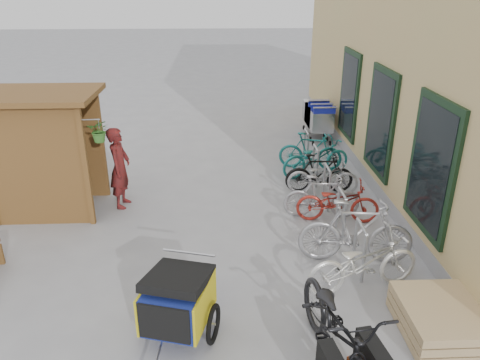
{
  "coord_description": "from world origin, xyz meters",
  "views": [
    {
      "loc": [
        0.16,
        -6.17,
        4.31
      ],
      "look_at": [
        0.5,
        1.5,
        1.0
      ],
      "focal_mm": 35.0,
      "sensor_mm": 36.0,
      "label": 1
    }
  ],
  "objects_px": {
    "kiosk": "(40,137)",
    "cargo_bike": "(338,332)",
    "bike_0": "(363,262)",
    "bike_3": "(322,197)",
    "bike_1": "(356,232)",
    "bike_5": "(319,173)",
    "bike_2": "(338,202)",
    "bike_7": "(310,151)",
    "shopping_carts": "(318,115)",
    "bike_4": "(323,177)",
    "bike_6": "(316,158)",
    "child_trailer": "(178,300)",
    "person_kiosk": "(120,168)",
    "pallet_stack": "(440,319)"
  },
  "relations": [
    {
      "from": "kiosk",
      "to": "cargo_bike",
      "type": "relative_size",
      "value": 1.11
    },
    {
      "from": "bike_0",
      "to": "bike_3",
      "type": "bearing_deg",
      "value": -9.95
    },
    {
      "from": "bike_1",
      "to": "bike_5",
      "type": "height_order",
      "value": "bike_1"
    },
    {
      "from": "bike_1",
      "to": "bike_2",
      "type": "distance_m",
      "value": 1.41
    },
    {
      "from": "bike_7",
      "to": "bike_3",
      "type": "bearing_deg",
      "value": -171.3
    },
    {
      "from": "shopping_carts",
      "to": "kiosk",
      "type": "bearing_deg",
      "value": -144.66
    },
    {
      "from": "kiosk",
      "to": "shopping_carts",
      "type": "bearing_deg",
      "value": 35.34
    },
    {
      "from": "bike_4",
      "to": "shopping_carts",
      "type": "bearing_deg",
      "value": -2.63
    },
    {
      "from": "kiosk",
      "to": "bike_7",
      "type": "relative_size",
      "value": 1.63
    },
    {
      "from": "bike_0",
      "to": "bike_7",
      "type": "relative_size",
      "value": 1.17
    },
    {
      "from": "bike_5",
      "to": "bike_3",
      "type": "bearing_deg",
      "value": 173.5
    },
    {
      "from": "bike_0",
      "to": "bike_6",
      "type": "height_order",
      "value": "bike_0"
    },
    {
      "from": "bike_1",
      "to": "cargo_bike",
      "type": "bearing_deg",
      "value": 167.15
    },
    {
      "from": "bike_0",
      "to": "bike_3",
      "type": "xyz_separation_m",
      "value": [
        -0.13,
        2.33,
        -0.03
      ]
    },
    {
      "from": "kiosk",
      "to": "child_trailer",
      "type": "relative_size",
      "value": 1.45
    },
    {
      "from": "bike_3",
      "to": "bike_7",
      "type": "xyz_separation_m",
      "value": [
        0.24,
        2.54,
        0.02
      ]
    },
    {
      "from": "shopping_carts",
      "to": "person_kiosk",
      "type": "height_order",
      "value": "person_kiosk"
    },
    {
      "from": "shopping_carts",
      "to": "bike_1",
      "type": "relative_size",
      "value": 0.95
    },
    {
      "from": "bike_6",
      "to": "bike_4",
      "type": "bearing_deg",
      "value": 159.0
    },
    {
      "from": "child_trailer",
      "to": "bike_6",
      "type": "distance_m",
      "value": 5.99
    },
    {
      "from": "kiosk",
      "to": "bike_0",
      "type": "distance_m",
      "value": 6.32
    },
    {
      "from": "bike_5",
      "to": "bike_2",
      "type": "bearing_deg",
      "value": -173.98
    },
    {
      "from": "bike_6",
      "to": "bike_1",
      "type": "bearing_deg",
      "value": 160.33
    },
    {
      "from": "kiosk",
      "to": "child_trailer",
      "type": "bearing_deg",
      "value": -52.67
    },
    {
      "from": "bike_4",
      "to": "person_kiosk",
      "type": "bearing_deg",
      "value": 101.92
    },
    {
      "from": "pallet_stack",
      "to": "bike_7",
      "type": "bearing_deg",
      "value": 96.4
    },
    {
      "from": "shopping_carts",
      "to": "person_kiosk",
      "type": "relative_size",
      "value": 1.05
    },
    {
      "from": "cargo_bike",
      "to": "person_kiosk",
      "type": "bearing_deg",
      "value": 117.52
    },
    {
      "from": "kiosk",
      "to": "bike_1",
      "type": "distance_m",
      "value": 6.08
    },
    {
      "from": "kiosk",
      "to": "bike_5",
      "type": "bearing_deg",
      "value": 6.25
    },
    {
      "from": "bike_2",
      "to": "bike_6",
      "type": "height_order",
      "value": "bike_6"
    },
    {
      "from": "bike_1",
      "to": "bike_6",
      "type": "bearing_deg",
      "value": 5.94
    },
    {
      "from": "bike_4",
      "to": "bike_5",
      "type": "xyz_separation_m",
      "value": [
        -0.06,
        0.08,
        0.04
      ]
    },
    {
      "from": "person_kiosk",
      "to": "bike_5",
      "type": "bearing_deg",
      "value": -76.66
    },
    {
      "from": "person_kiosk",
      "to": "bike_3",
      "type": "bearing_deg",
      "value": -93.14
    },
    {
      "from": "bike_3",
      "to": "bike_7",
      "type": "relative_size",
      "value": 0.96
    },
    {
      "from": "bike_0",
      "to": "bike_1",
      "type": "bearing_deg",
      "value": -19.77
    },
    {
      "from": "kiosk",
      "to": "bike_2",
      "type": "relative_size",
      "value": 1.6
    },
    {
      "from": "pallet_stack",
      "to": "person_kiosk",
      "type": "distance_m",
      "value": 6.33
    },
    {
      "from": "bike_0",
      "to": "bike_7",
      "type": "height_order",
      "value": "bike_0"
    },
    {
      "from": "bike_5",
      "to": "bike_7",
      "type": "height_order",
      "value": "bike_7"
    },
    {
      "from": "child_trailer",
      "to": "cargo_bike",
      "type": "relative_size",
      "value": 0.77
    },
    {
      "from": "bike_1",
      "to": "bike_7",
      "type": "relative_size",
      "value": 1.21
    },
    {
      "from": "bike_5",
      "to": "bike_0",
      "type": "bearing_deg",
      "value": -178.27
    },
    {
      "from": "bike_4",
      "to": "bike_3",
      "type": "bearing_deg",
      "value": 173.69
    },
    {
      "from": "shopping_carts",
      "to": "bike_7",
      "type": "bearing_deg",
      "value": -104.86
    },
    {
      "from": "bike_0",
      "to": "bike_5",
      "type": "xyz_separation_m",
      "value": [
        0.06,
        3.5,
        -0.03
      ]
    },
    {
      "from": "bike_2",
      "to": "bike_7",
      "type": "height_order",
      "value": "bike_7"
    },
    {
      "from": "child_trailer",
      "to": "cargo_bike",
      "type": "xyz_separation_m",
      "value": [
        1.91,
        -0.68,
        0.01
      ]
    },
    {
      "from": "shopping_carts",
      "to": "person_kiosk",
      "type": "bearing_deg",
      "value": -138.45
    }
  ]
}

